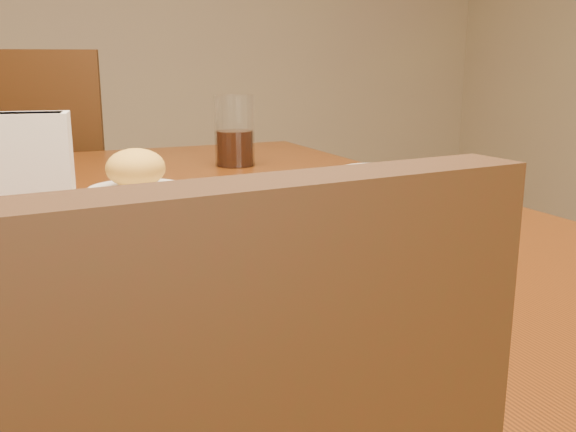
% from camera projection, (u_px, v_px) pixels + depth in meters
% --- Properties ---
extents(dining_table, '(0.90, 1.40, 0.75)m').
position_uv_depth(dining_table, '(199.00, 271.00, 0.99)').
color(dining_table, '#4D2107').
rests_on(dining_table, ground_plane).
extents(chair_far, '(0.56, 0.56, 0.99)m').
position_uv_depth(chair_far, '(35.00, 221.00, 1.80)').
color(chair_far, black).
rests_on(chair_far, ground_plane).
extents(salad_plate, '(0.27, 0.27, 0.08)m').
position_uv_depth(salad_plate, '(304.00, 247.00, 0.66)').
color(salad_plate, silver).
rests_on(salad_plate, dining_table).
extents(bread_plate, '(0.15, 0.15, 0.08)m').
position_uv_depth(bread_plate, '(136.00, 177.00, 1.03)').
color(bread_plate, silver).
rests_on(bread_plate, dining_table).
extents(tomato_bowl, '(0.15, 0.15, 0.05)m').
position_uv_depth(tomato_bowl, '(382.00, 181.00, 1.05)').
color(tomato_bowl, silver).
rests_on(tomato_bowl, dining_table).
extents(drinking_glass, '(0.08, 0.08, 0.15)m').
position_uv_depth(drinking_glass, '(235.00, 136.00, 1.33)').
color(drinking_glass, silver).
rests_on(drinking_glass, dining_table).
extents(napkin_holder, '(0.12, 0.08, 0.14)m').
position_uv_depth(napkin_holder, '(31.00, 161.00, 0.91)').
color(napkin_holder, white).
rests_on(napkin_holder, dining_table).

